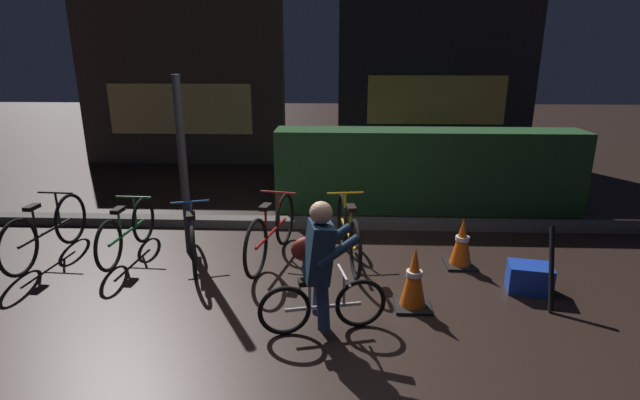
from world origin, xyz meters
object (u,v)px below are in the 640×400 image
Objects in this scene: street_post at (183,168)px; parked_bike_center_right at (272,232)px; traffic_cone_far at (462,243)px; parked_bike_right_mid at (348,232)px; parked_bike_leftmost at (46,231)px; traffic_cone_near at (414,279)px; closed_umbrella at (551,268)px; blue_crate at (529,278)px; parked_bike_center_left at (193,237)px; cyclist at (320,267)px; parked_bike_left_mid at (127,231)px.

parked_bike_center_right is at bearing -9.52° from street_post.
parked_bike_right_mid is at bearing 174.07° from traffic_cone_far.
traffic_cone_near is (4.35, -1.04, -0.04)m from parked_bike_leftmost.
closed_umbrella is at bearing -15.86° from street_post.
traffic_cone_far is 1.39× the size of blue_crate.
closed_umbrella is (3.90, -0.83, 0.06)m from parked_bike_center_left.
parked_bike_center_right is at bearing 144.59° from traffic_cone_near.
parked_bike_leftmost is 2.78m from parked_bike_center_right.
parked_bike_leftmost reaches higher than traffic_cone_far.
parked_bike_center_left is 0.87× the size of parked_bike_right_mid.
closed_umbrella is (0.68, -0.87, 0.09)m from traffic_cone_far.
parked_bike_leftmost is 1.84m from parked_bike_center_left.
parked_bike_center_right is 2.77× the size of traffic_cone_far.
cyclist is 1.47× the size of closed_umbrella.
street_post reaches higher than parked_bike_left_mid.
traffic_cone_far is 2.21m from cyclist.
parked_bike_left_mid is at bearing -79.28° from parked_bike_leftmost.
parked_bike_center_right is 1.36× the size of cyclist.
traffic_cone_near is (2.66, -1.30, -0.79)m from street_post.
parked_bike_center_right reaches higher than blue_crate.
cyclist is 2.39m from closed_umbrella.
traffic_cone_near is at bearing -162.79° from blue_crate.
parked_bike_leftmost is 0.99× the size of parked_bike_right_mid.
traffic_cone_far is (2.28, -0.10, -0.06)m from parked_bike_center_right.
parked_bike_left_mid is 0.90× the size of parked_bike_right_mid.
street_post is 3.48m from traffic_cone_far.
cyclist is at bearing -158.96° from blue_crate.
closed_umbrella is at bearing -96.22° from parked_bike_center_right.
parked_bike_leftmost is at bearing 166.50° from traffic_cone_near.
blue_crate is at bearing -12.84° from street_post.
parked_bike_left_mid reaches higher than traffic_cone_near.
traffic_cone_near is at bearing 107.40° from closed_umbrella.
parked_bike_right_mid is at bearing -85.00° from parked_bike_leftmost.
parked_bike_right_mid reaches higher than traffic_cone_far.
parked_bike_leftmost is at bearing -171.36° from street_post.
cyclist reaches higher than traffic_cone_near.
parked_bike_center_left is (1.84, -0.06, -0.03)m from parked_bike_leftmost.
parked_bike_center_left is 2.69m from traffic_cone_near.
traffic_cone_near is at bearing -113.53° from parked_bike_center_right.
parked_bike_right_mid is 2.08m from blue_crate.
parked_bike_center_left is at bearing -88.65° from parked_bike_leftmost.
parked_bike_right_mid reaches higher than parked_bike_leftmost.
traffic_cone_far is at bearing 133.32° from blue_crate.
parked_bike_right_mid is at bearing 66.81° from cyclist.
parked_bike_leftmost is at bearing 143.21° from cyclist.
parked_bike_center_right is at bearing 165.93° from blue_crate.
traffic_cone_near is 1.06× the size of traffic_cone_far.
closed_umbrella is (2.30, 0.60, -0.25)m from cyclist.
parked_bike_left_mid is 1.82m from parked_bike_center_right.
blue_crate is (4.68, -0.77, -0.17)m from parked_bike_left_mid.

